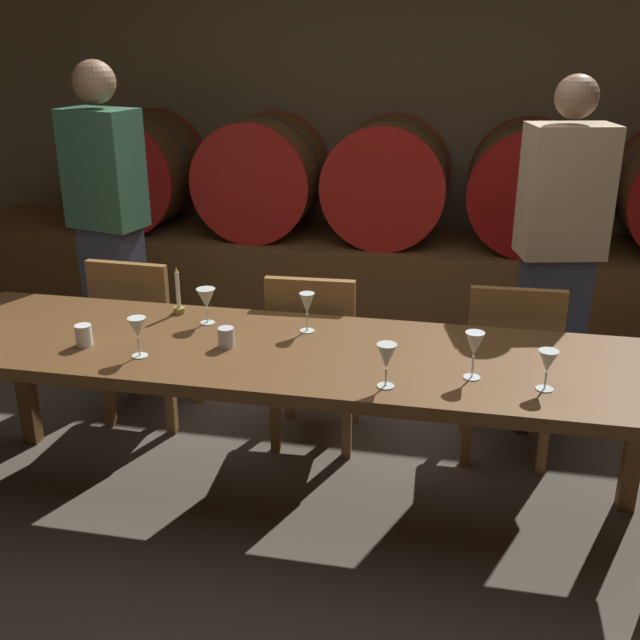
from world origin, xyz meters
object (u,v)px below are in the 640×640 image
chair_left (143,332)px  candle_center (179,300)px  cup_center (84,335)px  cup_right (226,337)px  wine_glass_left (206,299)px  wine_glass_center_right (386,358)px  wine_barrel_right (530,186)px  wine_glass_right (474,346)px  guest_right (558,259)px  wine_glass_far_right (548,363)px  guest_left (109,226)px  wine_barrel_far_left (138,171)px  wine_barrel_left (263,176)px  wine_barrel_center (388,181)px  chair_right (510,363)px  wine_glass_center_left (307,305)px  wine_glass_far_left (137,329)px  chair_center (314,352)px  dining_table (288,364)px

chair_left → candle_center: (0.35, -0.36, 0.32)m
cup_center → cup_right: 0.55m
wine_glass_left → wine_glass_center_right: size_ratio=0.96×
wine_barrel_right → wine_glass_right: size_ratio=4.84×
guest_right → wine_glass_far_right: 1.18m
guest_left → cup_center: guest_left is taller
wine_barrel_far_left → cup_right: 3.13m
wine_barrel_left → cup_right: (0.60, -2.71, -0.11)m
wine_barrel_center → chair_right: size_ratio=0.95×
wine_glass_far_right → cup_center: bearing=178.7°
wine_glass_right → cup_right: wine_glass_right is taller
wine_barrel_right → wine_glass_center_right: size_ratio=5.29×
wine_glass_far_right → wine_glass_center_left: bearing=158.8°
wine_barrel_far_left → wine_glass_far_left: 3.13m
wine_glass_center_right → wine_glass_right: bearing=24.0°
wine_barrel_right → cup_right: (-1.27, -2.71, -0.11)m
wine_barrel_left → wine_glass_right: bearing=-61.3°
chair_center → guest_right: bearing=-161.3°
chair_left → wine_glass_far_left: (0.38, -0.83, 0.38)m
wine_glass_far_left → wine_glass_far_right: 1.47m
guest_left → cup_center: 1.29m
candle_center → wine_barrel_right: bearing=56.6°
wine_glass_far_left → wine_glass_right: bearing=2.7°
cup_center → wine_barrel_left: bearing=91.2°
wine_glass_center_left → wine_barrel_left: bearing=109.3°
dining_table → guest_right: (1.07, 1.00, 0.19)m
wine_glass_far_left → cup_right: 0.34m
chair_center → cup_center: bearing=40.2°
wine_barrel_left → wine_barrel_right: size_ratio=1.00×
wine_barrel_center → wine_glass_center_right: 2.95m
wine_barrel_right → wine_glass_far_left: (-1.55, -2.86, -0.03)m
wine_glass_far_right → wine_glass_center_right: bearing=-170.8°
wine_barrel_center → wine_glass_far_left: (-0.59, -2.86, -0.03)m
wine_barrel_center → wine_glass_far_right: 2.98m
guest_left → wine_glass_right: 2.28m
wine_barrel_right → dining_table: 2.88m
wine_barrel_far_left → wine_glass_far_right: (2.75, -2.85, -0.04)m
wine_barrel_left → wine_glass_center_right: (1.25, -2.93, -0.04)m
guest_right → wine_glass_center_right: (-0.66, -1.26, -0.02)m
wine_barrel_right → wine_glass_center_left: bearing=-111.7°
wine_glass_center_left → wine_barrel_far_left: bearing=126.4°
wine_glass_center_left → chair_left: bearing=154.0°
wine_barrel_center → guest_left: guest_left is taller
wine_barrel_center → cup_right: (-0.30, -2.71, -0.11)m
chair_left → chair_center: bearing=177.8°
wine_barrel_center → dining_table: bearing=-91.4°
chair_left → candle_center: 0.60m
wine_barrel_far_left → dining_table: size_ratio=0.29×
wine_glass_far_left → guest_left: bearing=120.0°
guest_right → candle_center: guest_right is taller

